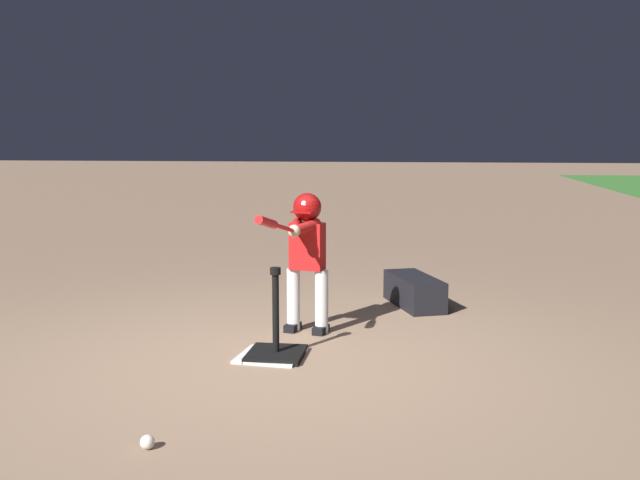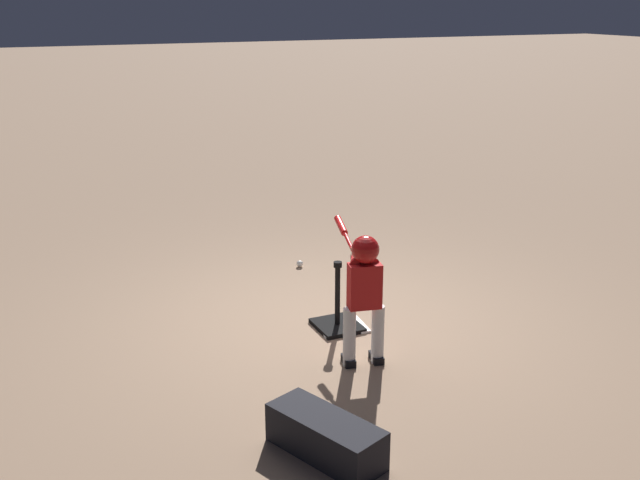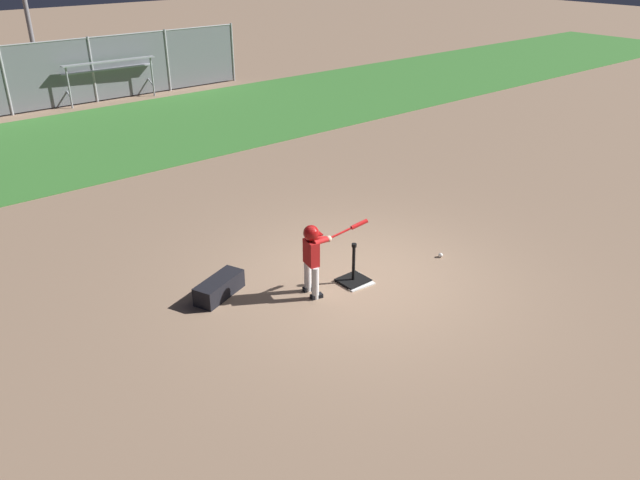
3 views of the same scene
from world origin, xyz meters
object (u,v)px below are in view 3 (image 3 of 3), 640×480
object	(u,v)px
batter_child	(314,251)
equipment_bag	(219,287)
bleachers_far_right	(100,76)
baseball	(441,255)
batting_tee	(353,277)

from	to	relation	value
batter_child	equipment_bag	xyz separation A→B (m)	(-1.10, 0.84, -0.57)
batter_child	bleachers_far_right	distance (m)	14.67
baseball	equipment_bag	bearing A→B (deg)	159.97
batting_tee	bleachers_far_right	world-z (taller)	bleachers_far_right
baseball	bleachers_far_right	size ratio (longest dim) A/B	0.02
batting_tee	batter_child	world-z (taller)	batter_child
baseball	equipment_bag	xyz separation A→B (m)	(-3.45, 1.26, 0.10)
batting_tee	batter_child	distance (m)	0.94
baseball	equipment_bag	world-z (taller)	equipment_bag
baseball	bleachers_far_right	world-z (taller)	bleachers_far_right
bleachers_far_right	equipment_bag	bearing A→B (deg)	-105.44
baseball	bleachers_far_right	bearing A→B (deg)	88.85
batting_tee	equipment_bag	size ratio (longest dim) A/B	0.77
baseball	batting_tee	bearing A→B (deg)	169.15
batting_tee	baseball	world-z (taller)	batting_tee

